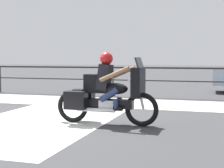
% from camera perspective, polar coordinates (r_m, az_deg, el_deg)
% --- Properties ---
extents(ground_plane, '(120.00, 120.00, 0.00)m').
position_cam_1_polar(ground_plane, '(8.47, -10.30, -5.82)').
color(ground_plane, '#38383A').
extents(sidewalk_band, '(44.00, 2.40, 0.01)m').
position_cam_1_polar(sidewalk_band, '(11.56, -2.63, -3.00)').
color(sidewalk_band, '#B7B2A8').
rests_on(sidewalk_band, ground).
extents(crosswalk_band, '(3.12, 6.00, 0.01)m').
position_cam_1_polar(crosswalk_band, '(8.34, -11.59, -5.96)').
color(crosswalk_band, silver).
rests_on(crosswalk_band, ground).
extents(fence_railing, '(36.00, 0.05, 1.14)m').
position_cam_1_polar(fence_railing, '(13.37, 0.17, 1.85)').
color(fence_railing, black).
rests_on(fence_railing, ground).
extents(motorcycle, '(2.36, 0.76, 1.62)m').
position_cam_1_polar(motorcycle, '(7.63, -1.02, -1.45)').
color(motorcycle, black).
rests_on(motorcycle, ground).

